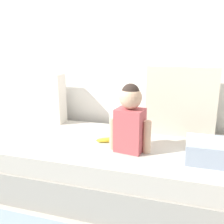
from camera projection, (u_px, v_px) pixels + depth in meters
The scene contains 8 objects.
ground_plane at pixel (93, 185), 2.19m from camera, with size 12.00×12.00×0.00m, color #B2ADA3.
back_wall at pixel (113, 45), 2.42m from camera, with size 5.62×0.10×2.31m, color white.
couch at pixel (93, 163), 2.13m from camera, with size 2.42×0.91×0.41m.
throw_pillow_left at pixel (42, 97), 2.53m from camera, with size 0.46×0.16×0.48m, color silver.
throw_pillow_right at pixel (181, 101), 2.15m from camera, with size 0.57×0.16×0.58m, color beige.
toddler at pixel (130, 119), 1.81m from camera, with size 0.31×0.18×0.50m.
banana at pixel (107, 140), 2.03m from camera, with size 0.17×0.04×0.04m, color yellow.
folded_blanket at pixel (217, 152), 1.70m from camera, with size 0.40×0.28×0.13m, color #8E9EB2.
Camera 1 is at (0.71, -1.81, 1.18)m, focal length 40.98 mm.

